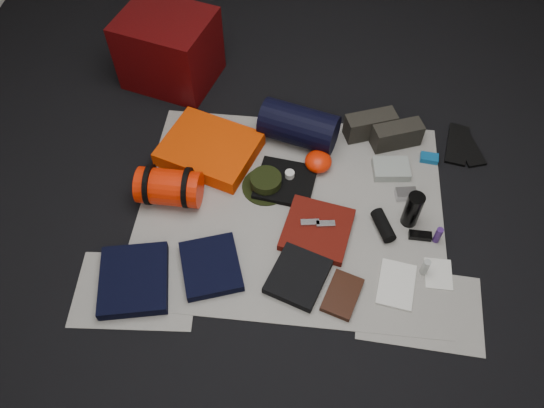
# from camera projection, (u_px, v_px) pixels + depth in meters

# --- Properties ---
(floor) EXTENTS (4.50, 4.50, 0.02)m
(floor) POSITION_uv_depth(u_px,v_px,m) (291.00, 210.00, 2.82)
(floor) COLOR black
(floor) RESTS_ON ground
(newspaper_mat) EXTENTS (1.60, 1.30, 0.01)m
(newspaper_mat) POSITION_uv_depth(u_px,v_px,m) (291.00, 209.00, 2.81)
(newspaper_mat) COLOR #B5B1A7
(newspaper_mat) RESTS_ON floor
(newspaper_sheet_front_left) EXTENTS (0.61, 0.44, 0.00)m
(newspaper_sheet_front_left) POSITION_uv_depth(u_px,v_px,m) (136.00, 290.00, 2.54)
(newspaper_sheet_front_left) COLOR #B5B1A7
(newspaper_sheet_front_left) RESTS_ON floor
(newspaper_sheet_front_right) EXTENTS (0.60, 0.43, 0.00)m
(newspaper_sheet_front_right) POSITION_uv_depth(u_px,v_px,m) (420.00, 308.00, 2.49)
(newspaper_sheet_front_right) COLOR #B5B1A7
(newspaper_sheet_front_right) RESTS_ON floor
(red_cabinet) EXTENTS (0.63, 0.57, 0.44)m
(red_cabinet) POSITION_uv_depth(u_px,v_px,m) (169.00, 49.00, 3.23)
(red_cabinet) COLOR #480506
(red_cabinet) RESTS_ON floor
(sleeping_pad) EXTENTS (0.61, 0.55, 0.09)m
(sleeping_pad) POSITION_uv_depth(u_px,v_px,m) (210.00, 149.00, 2.99)
(sleeping_pad) COLOR #F03F02
(sleeping_pad) RESTS_ON newspaper_mat
(stuff_sack) EXTENTS (0.33, 0.20, 0.19)m
(stuff_sack) POSITION_uv_depth(u_px,v_px,m) (169.00, 187.00, 2.77)
(stuff_sack) COLOR red
(stuff_sack) RESTS_ON newspaper_mat
(sack_strap_left) EXTENTS (0.02, 0.22, 0.22)m
(sack_strap_left) POSITION_uv_depth(u_px,v_px,m) (150.00, 184.00, 2.77)
(sack_strap_left) COLOR black
(sack_strap_left) RESTS_ON newspaper_mat
(sack_strap_right) EXTENTS (0.02, 0.22, 0.22)m
(sack_strap_right) POSITION_uv_depth(u_px,v_px,m) (188.00, 188.00, 2.76)
(sack_strap_right) COLOR black
(sack_strap_right) RESTS_ON newspaper_mat
(navy_duffel) EXTENTS (0.48, 0.33, 0.23)m
(navy_duffel) POSITION_uv_depth(u_px,v_px,m) (299.00, 126.00, 3.00)
(navy_duffel) COLOR black
(navy_duffel) RESTS_ON newspaper_mat
(boonie_brim) EXTENTS (0.29, 0.29, 0.01)m
(boonie_brim) POSITION_uv_depth(u_px,v_px,m) (266.00, 186.00, 2.89)
(boonie_brim) COLOR black
(boonie_brim) RESTS_ON newspaper_mat
(boonie_crown) EXTENTS (0.17, 0.17, 0.07)m
(boonie_crown) POSITION_uv_depth(u_px,v_px,m) (266.00, 182.00, 2.86)
(boonie_crown) COLOR black
(boonie_crown) RESTS_ON boonie_brim
(hiking_boot_left) EXTENTS (0.31, 0.20, 0.14)m
(hiking_boot_left) POSITION_uv_depth(u_px,v_px,m) (370.00, 125.00, 3.06)
(hiking_boot_left) COLOR #2A2720
(hiking_boot_left) RESTS_ON newspaper_mat
(hiking_boot_right) EXTENTS (0.30, 0.20, 0.14)m
(hiking_boot_right) POSITION_uv_depth(u_px,v_px,m) (397.00, 135.00, 3.02)
(hiking_boot_right) COLOR #2A2720
(hiking_boot_right) RESTS_ON newspaper_mat
(flip_flop_left) EXTENTS (0.17, 0.33, 0.02)m
(flip_flop_left) POSITION_uv_depth(u_px,v_px,m) (457.00, 144.00, 3.07)
(flip_flop_left) COLOR black
(flip_flop_left) RESTS_ON floor
(flip_flop_right) EXTENTS (0.19, 0.31, 0.02)m
(flip_flop_right) POSITION_uv_depth(u_px,v_px,m) (467.00, 147.00, 3.06)
(flip_flop_right) COLOR black
(flip_flop_right) RESTS_ON floor
(trousers_navy_a) EXTENTS (0.39, 0.42, 0.06)m
(trousers_navy_a) POSITION_uv_depth(u_px,v_px,m) (134.00, 280.00, 2.54)
(trousers_navy_a) COLOR black
(trousers_navy_a) RESTS_ON newspaper_mat
(trousers_navy_b) EXTENTS (0.36, 0.39, 0.05)m
(trousers_navy_b) POSITION_uv_depth(u_px,v_px,m) (211.00, 266.00, 2.58)
(trousers_navy_b) COLOR black
(trousers_navy_b) RESTS_ON newspaper_mat
(trousers_charcoal) EXTENTS (0.33, 0.35, 0.04)m
(trousers_charcoal) POSITION_uv_depth(u_px,v_px,m) (298.00, 276.00, 2.55)
(trousers_charcoal) COLOR black
(trousers_charcoal) RESTS_ON newspaper_mat
(black_tshirt) EXTENTS (0.35, 0.33, 0.03)m
(black_tshirt) POSITION_uv_depth(u_px,v_px,m) (285.00, 182.00, 2.89)
(black_tshirt) COLOR black
(black_tshirt) RESTS_ON newspaper_mat
(red_shirt) EXTENTS (0.39, 0.39, 0.04)m
(red_shirt) POSITION_uv_depth(u_px,v_px,m) (317.00, 229.00, 2.71)
(red_shirt) COLOR #5A1009
(red_shirt) RESTS_ON newspaper_mat
(orange_stuff_sack) EXTENTS (0.20, 0.20, 0.10)m
(orange_stuff_sack) POSITION_uv_depth(u_px,v_px,m) (318.00, 162.00, 2.93)
(orange_stuff_sack) COLOR red
(orange_stuff_sack) RESTS_ON newspaper_mat
(first_aid_pouch) EXTENTS (0.21, 0.17, 0.05)m
(first_aid_pouch) POSITION_uv_depth(u_px,v_px,m) (391.00, 169.00, 2.93)
(first_aid_pouch) COLOR gray
(first_aid_pouch) RESTS_ON newspaper_mat
(water_bottle) EXTENTS (0.10, 0.10, 0.21)m
(water_bottle) POSITION_uv_depth(u_px,v_px,m) (413.00, 210.00, 2.68)
(water_bottle) COLOR black
(water_bottle) RESTS_ON newspaper_mat
(speaker) EXTENTS (0.13, 0.19, 0.07)m
(speaker) POSITION_uv_depth(u_px,v_px,m) (383.00, 226.00, 2.71)
(speaker) COLOR black
(speaker) RESTS_ON newspaper_mat
(compact_camera) EXTENTS (0.12, 0.08, 0.04)m
(compact_camera) POSITION_uv_depth(u_px,v_px,m) (406.00, 194.00, 2.84)
(compact_camera) COLOR #B2B1B6
(compact_camera) RESTS_ON newspaper_mat
(cyan_case) EXTENTS (0.11, 0.07, 0.03)m
(cyan_case) POSITION_uv_depth(u_px,v_px,m) (429.00, 158.00, 2.99)
(cyan_case) COLOR #0E5389
(cyan_case) RESTS_ON newspaper_mat
(toiletry_purple) EXTENTS (0.04, 0.04, 0.10)m
(toiletry_purple) POSITION_uv_depth(u_px,v_px,m) (438.00, 235.00, 2.65)
(toiletry_purple) COLOR #3E1F66
(toiletry_purple) RESTS_ON newspaper_mat
(toiletry_clear) EXTENTS (0.04, 0.04, 0.10)m
(toiletry_clear) POSITION_uv_depth(u_px,v_px,m) (425.00, 267.00, 2.55)
(toiletry_clear) COLOR #9DA19D
(toiletry_clear) RESTS_ON newspaper_mat
(paperback_book) EXTENTS (0.21, 0.26, 0.03)m
(paperback_book) POSITION_uv_depth(u_px,v_px,m) (342.00, 295.00, 2.50)
(paperback_book) COLOR black
(paperback_book) RESTS_ON newspaper_mat
(map_booklet) EXTENTS (0.20, 0.27, 0.01)m
(map_booklet) POSITION_uv_depth(u_px,v_px,m) (396.00, 284.00, 2.55)
(map_booklet) COLOR silver
(map_booklet) RESTS_ON newspaper_mat
(map_printout) EXTENTS (0.13, 0.17, 0.01)m
(map_printout) POSITION_uv_depth(u_px,v_px,m) (438.00, 274.00, 2.58)
(map_printout) COLOR silver
(map_printout) RESTS_ON newspaper_mat
(sunglasses) EXTENTS (0.12, 0.05, 0.03)m
(sunglasses) POSITION_uv_depth(u_px,v_px,m) (420.00, 235.00, 2.70)
(sunglasses) COLOR black
(sunglasses) RESTS_ON newspaper_mat
(key_cluster) EXTENTS (0.10, 0.10, 0.01)m
(key_cluster) POSITION_uv_depth(u_px,v_px,m) (128.00, 282.00, 2.55)
(key_cluster) COLOR #B2B1B6
(key_cluster) RESTS_ON newspaper_mat
(tape_roll) EXTENTS (0.05, 0.05, 0.04)m
(tape_roll) POSITION_uv_depth(u_px,v_px,m) (290.00, 174.00, 2.88)
(tape_roll) COLOR silver
(tape_roll) RESTS_ON black_tshirt
(energy_bar_a) EXTENTS (0.10, 0.05, 0.01)m
(energy_bar_a) POSITION_uv_depth(u_px,v_px,m) (310.00, 222.00, 2.70)
(energy_bar_a) COLOR #B2B1B6
(energy_bar_a) RESTS_ON red_shirt
(energy_bar_b) EXTENTS (0.10, 0.05, 0.01)m
(energy_bar_b) POSITION_uv_depth(u_px,v_px,m) (326.00, 224.00, 2.69)
(energy_bar_b) COLOR #B2B1B6
(energy_bar_b) RESTS_ON red_shirt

